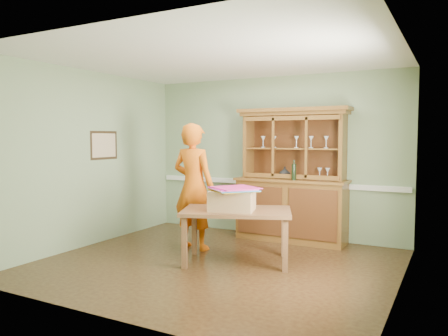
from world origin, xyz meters
The scene contains 14 objects.
floor centered at (0.00, 0.00, 0.00)m, with size 4.50×4.50×0.00m, color #4B3318.
ceiling centered at (0.00, 0.00, 2.70)m, with size 4.50×4.50×0.00m, color white.
wall_back centered at (0.00, 2.00, 1.35)m, with size 4.50×4.50×0.00m, color gray.
wall_left centered at (-2.25, 0.00, 1.35)m, with size 4.00×4.00×0.00m, color gray.
wall_right centered at (2.25, 0.00, 1.35)m, with size 4.00×4.00×0.00m, color gray.
wall_front centered at (0.00, -2.00, 1.35)m, with size 4.50×4.50×0.00m, color gray.
chair_rail centered at (0.00, 1.98, 0.90)m, with size 4.41×0.05×0.08m, color white.
framed_map centered at (-2.23, 0.30, 1.55)m, with size 0.03×0.60×0.46m.
window_panel centered at (2.23, -0.30, 1.50)m, with size 0.03×0.96×1.36m.
china_hutch centered at (0.42, 1.76, 0.75)m, with size 1.83×0.60×2.15m.
dining_table centered at (0.20, 0.20, 0.63)m, with size 1.65×1.33×0.72m.
cardboard_box centered at (0.18, 0.09, 0.85)m, with size 0.57×0.45×0.26m, color #A58455.
kite_stack centered at (0.23, 0.05, 1.01)m, with size 0.73×0.73×0.05m.
person centered at (-0.70, 0.55, 0.94)m, with size 0.69×0.45×1.89m, color orange.
Camera 1 is at (2.77, -4.97, 1.67)m, focal length 35.00 mm.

